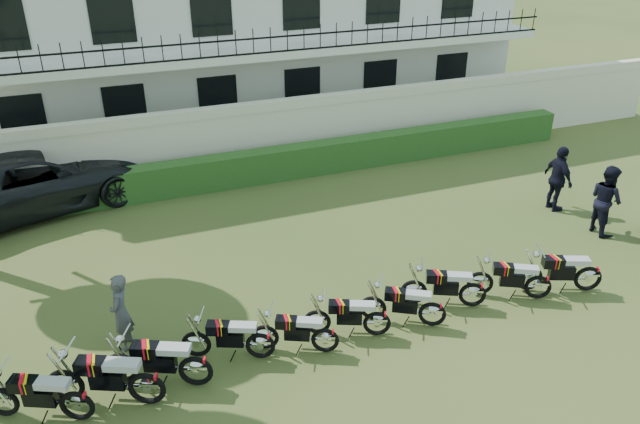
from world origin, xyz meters
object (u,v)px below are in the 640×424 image
(motorcycle_1, at_px, (146,381))
(motorcycle_8, at_px, (539,282))
(motorcycle_6, at_px, (433,308))
(officer_5, at_px, (558,179))
(officer_4, at_px, (606,200))
(motorcycle_3, at_px, (260,340))
(inspector, at_px, (121,312))
(motorcycle_0, at_px, (76,399))
(motorcycle_5, at_px, (377,318))
(motorcycle_4, at_px, (325,335))
(motorcycle_2, at_px, (195,364))
(suv, at_px, (36,180))
(motorcycle_7, at_px, (473,289))
(motorcycle_9, at_px, (589,273))

(motorcycle_1, distance_m, motorcycle_8, 8.48)
(motorcycle_6, relative_size, officer_5, 0.84)
(motorcycle_6, xyz_separation_m, officer_4, (6.27, 1.98, 0.49))
(motorcycle_8, height_order, officer_5, officer_5)
(motorcycle_3, height_order, inspector, inspector)
(motorcycle_0, distance_m, motorcycle_3, 3.37)
(motorcycle_5, distance_m, officer_5, 7.95)
(motorcycle_4, bearing_deg, motorcycle_0, 117.92)
(motorcycle_5, xyz_separation_m, officer_5, (7.19, 3.35, 0.50))
(motorcycle_2, xyz_separation_m, suv, (-2.76, 8.89, 0.36))
(motorcycle_3, bearing_deg, officer_5, -48.37)
(motorcycle_8, bearing_deg, suv, 77.89)
(motorcycle_7, height_order, suv, suv)
(motorcycle_4, xyz_separation_m, officer_5, (8.36, 3.46, 0.51))
(inspector, distance_m, officer_4, 12.29)
(motorcycle_8, bearing_deg, motorcycle_5, 116.80)
(motorcycle_3, bearing_deg, motorcycle_5, -70.77)
(inspector, bearing_deg, motorcycle_7, 99.28)
(motorcycle_1, distance_m, motorcycle_7, 6.97)
(motorcycle_0, bearing_deg, suv, 29.66)
(motorcycle_6, height_order, motorcycle_7, motorcycle_7)
(motorcycle_0, xyz_separation_m, motorcycle_6, (6.95, 0.11, -0.03))
(motorcycle_7, bearing_deg, motorcycle_5, 119.83)
(motorcycle_5, bearing_deg, officer_5, -41.45)
(motorcycle_3, bearing_deg, suv, 48.64)
(motorcycle_3, distance_m, suv, 9.51)
(motorcycle_2, height_order, motorcycle_3, motorcycle_2)
(motorcycle_4, distance_m, motorcycle_7, 3.55)
(motorcycle_6, bearing_deg, motorcycle_7, -44.92)
(motorcycle_0, relative_size, motorcycle_1, 0.91)
(motorcycle_4, relative_size, officer_5, 0.84)
(motorcycle_1, distance_m, officer_4, 12.26)
(motorcycle_2, xyz_separation_m, motorcycle_9, (8.84, -0.13, -0.02))
(motorcycle_2, bearing_deg, motorcycle_4, -64.90)
(motorcycle_5, relative_size, motorcycle_8, 1.01)
(motorcycle_1, relative_size, motorcycle_8, 1.20)
(motorcycle_0, height_order, motorcycle_5, motorcycle_0)
(motorcycle_7, xyz_separation_m, suv, (-8.83, 8.60, 0.40))
(motorcycle_3, bearing_deg, motorcycle_1, 125.27)
(motorcycle_9, bearing_deg, suv, 74.37)
(motorcycle_3, height_order, officer_4, officer_4)
(motorcycle_2, bearing_deg, officer_5, -47.71)
(suv, bearing_deg, motorcycle_9, -144.09)
(motorcycle_6, relative_size, inspector, 0.96)
(suv, relative_size, officer_4, 3.31)
(motorcycle_9, xyz_separation_m, suv, (-11.60, 9.02, 0.38))
(suv, bearing_deg, motorcycle_7, -150.46)
(motorcycle_6, xyz_separation_m, motorcycle_8, (2.68, 0.02, 0.01))
(motorcycle_1, bearing_deg, officer_5, -48.29)
(suv, bearing_deg, motorcycle_4, -165.38)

